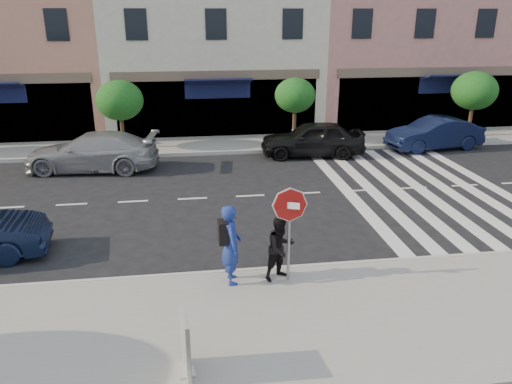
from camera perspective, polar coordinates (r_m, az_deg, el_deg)
name	(u,v)px	position (r m, az deg, el deg)	size (l,w,h in m)	color
ground	(269,246)	(13.73, 1.48, -6.19)	(120.00, 120.00, 0.00)	black
sidewalk_near	(299,323)	(10.51, 4.94, -14.72)	(60.00, 4.50, 0.15)	gray
sidewalk_far	(231,144)	(24.01, -2.82, 5.48)	(60.00, 3.00, 0.15)	gray
building_centre	(211,22)	(29.21, -5.19, 18.75)	(11.00, 9.00, 11.00)	beige
building_east_mid	(418,4)	(32.17, 18.05, 19.80)	(13.00, 9.00, 13.00)	tan
street_tree_wb	(120,101)	(23.45, -15.31, 10.04)	(2.10, 2.10, 3.06)	#473323
street_tree_c	(295,96)	(23.80, 4.47, 10.93)	(1.90, 1.90, 3.04)	#473323
street_tree_ea	(474,91)	(27.18, 23.69, 10.54)	(2.20, 2.20, 3.19)	#473323
stop_sign	(290,213)	(11.11, 3.87, -2.46)	(0.75, 0.33, 2.28)	gray
photographer	(231,244)	(11.34, -2.86, -6.00)	(0.69, 0.45, 1.88)	navy
walker	(281,248)	(11.55, 2.83, -6.41)	(0.75, 0.58, 1.54)	black
poster_board	(186,346)	(8.90, -8.02, -17.02)	(0.30, 0.76, 1.17)	beige
car_far_left	(92,152)	(21.10, -18.24, 4.39)	(2.13, 5.23, 1.52)	gray
car_far_mid	(312,139)	(22.24, 6.47, 6.06)	(1.82, 4.53, 1.55)	black
car_far_right	(434,134)	(24.68, 19.73, 6.30)	(1.55, 4.44, 1.46)	black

